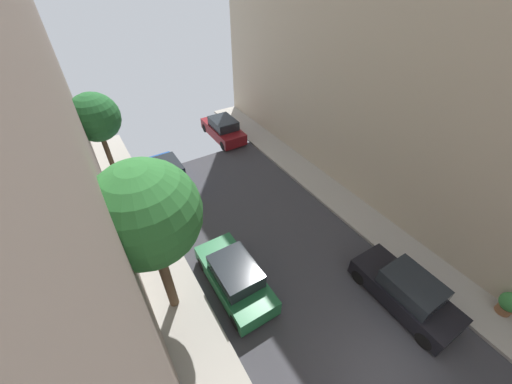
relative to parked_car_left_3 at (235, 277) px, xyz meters
name	(u,v)px	position (x,y,z in m)	size (l,w,h in m)	color
ground	(392,382)	(2.70, -5.87, -0.72)	(32.00, 32.00, 0.00)	#38383D
sidewalk_right	(475,307)	(7.70, -5.87, -0.64)	(2.00, 44.00, 0.15)	#A8A399
parked_car_left_3	(235,277)	(0.00, 0.00, 0.00)	(1.78, 4.20, 1.57)	#1E6638
parked_car_left_4	(168,174)	(0.00, 8.37, 0.00)	(1.78, 4.20, 1.57)	#194799
parked_car_right_1	(406,291)	(5.40, -4.12, 0.00)	(1.78, 4.20, 1.57)	black
parked_car_right_2	(223,129)	(5.40, 11.74, 0.00)	(1.78, 4.20, 1.57)	maroon
street_tree_0	(146,215)	(-2.46, 0.57, 4.30)	(3.38, 3.38, 6.60)	brown
street_tree_2	(95,118)	(-2.59, 10.83, 3.28)	(2.67, 2.67, 5.21)	brown
potted_plant_1	(510,304)	(8.30, -6.52, 0.00)	(0.75, 0.75, 1.03)	brown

